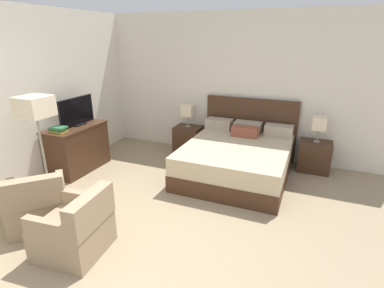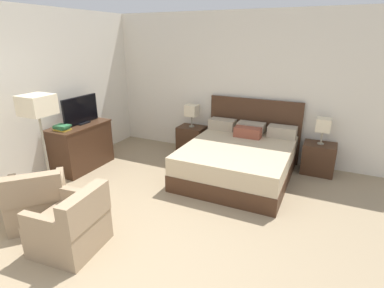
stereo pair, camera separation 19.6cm
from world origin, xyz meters
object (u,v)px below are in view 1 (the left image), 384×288
object	(u,v)px
tv	(77,112)
floor_lamp	(36,112)
bed	(237,158)
armchair_by_window	(38,205)
dresser	(78,147)
armchair_companion	(76,230)
book_small_top	(59,128)
nightstand_left	(188,139)
book_red_cover	(59,131)
nightstand_right	(315,156)
table_lamp_left	(188,111)
table_lamp_right	(319,124)
book_blue_cover	(57,129)

from	to	relation	value
tv	floor_lamp	bearing A→B (deg)	-71.55
bed	armchair_by_window	xyz separation A→B (m)	(-1.95, -2.45, -0.04)
tv	floor_lamp	distance (m)	1.22
dresser	armchair_by_window	distance (m)	1.75
armchair_by_window	armchair_companion	world-z (taller)	same
tv	armchair_by_window	size ratio (longest dim) A/B	0.81
book_small_top	armchair_by_window	world-z (taller)	book_small_top
armchair_companion	nightstand_left	bearing A→B (deg)	91.76
book_red_cover	nightstand_right	bearing A→B (deg)	26.45
table_lamp_left	armchair_companion	world-z (taller)	table_lamp_left
dresser	book_small_top	distance (m)	0.60
tv	floor_lamp	world-z (taller)	floor_lamp
book_red_cover	armchair_by_window	xyz separation A→B (m)	(0.76, -1.20, -0.55)
bed	table_lamp_left	size ratio (longest dim) A/B	4.39
table_lamp_right	book_blue_cover	xyz separation A→B (m)	(-3.97, -1.97, -0.02)
armchair_companion	floor_lamp	size ratio (longest dim) A/B	0.49
table_lamp_right	armchair_companion	bearing A→B (deg)	-125.15
tv	book_blue_cover	distance (m)	0.50
tv	nightstand_right	bearing A→B (deg)	20.85
bed	table_lamp_left	bearing A→B (deg)	150.19
nightstand_right	floor_lamp	distance (m)	4.57
armchair_by_window	tv	bearing A→B (deg)	114.82
table_lamp_right	tv	bearing A→B (deg)	-159.14
nightstand_left	tv	xyz separation A→B (m)	(-1.48, -1.51, 0.79)
book_red_cover	armchair_by_window	distance (m)	1.52
book_red_cover	book_blue_cover	distance (m)	0.04
table_lamp_left	dresser	xyz separation A→B (m)	(-1.48, -1.60, -0.46)
nightstand_right	book_small_top	world-z (taller)	book_small_top
armchair_by_window	book_blue_cover	bearing A→B (deg)	123.14
book_red_cover	armchair_by_window	bearing A→B (deg)	-57.78
nightstand_right	book_red_cover	bearing A→B (deg)	-153.55
nightstand_left	book_small_top	distance (m)	2.53
table_lamp_left	book_blue_cover	xyz separation A→B (m)	(-1.49, -1.97, -0.02)
book_small_top	floor_lamp	distance (m)	0.88
armchair_companion	floor_lamp	bearing A→B (deg)	148.36
book_blue_cover	floor_lamp	bearing A→B (deg)	-59.60
bed	nightstand_right	size ratio (longest dim) A/B	3.68
nightstand_left	book_blue_cover	xyz separation A→B (m)	(-1.49, -1.96, 0.59)
table_lamp_right	book_small_top	xyz separation A→B (m)	(-3.94, -1.97, 0.01)
book_red_cover	book_small_top	distance (m)	0.06
tv	nightstand_left	bearing A→B (deg)	45.58
nightstand_left	armchair_by_window	bearing A→B (deg)	-102.67
armchair_by_window	book_small_top	bearing A→B (deg)	122.01
book_red_cover	table_lamp_left	bearing A→B (deg)	53.27
dresser	armchair_companion	world-z (taller)	dresser
bed	dresser	bearing A→B (deg)	-161.98
table_lamp_left	tv	size ratio (longest dim) A/B	0.58
book_small_top	nightstand_left	bearing A→B (deg)	53.37
dresser	nightstand_right	bearing A→B (deg)	21.93
nightstand_right	book_small_top	distance (m)	4.45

